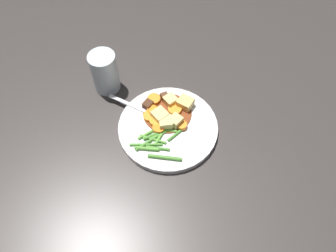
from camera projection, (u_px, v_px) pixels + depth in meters
ground_plane at (168, 130)px, 0.84m from camera, size 3.00×3.00×0.00m
dinner_plate at (168, 128)px, 0.84m from camera, size 0.25×0.25×0.02m
stew_sauce at (167, 113)px, 0.85m from camera, size 0.13×0.13×0.00m
carrot_slice_0 at (154, 99)px, 0.87m from camera, size 0.05×0.05×0.01m
carrot_slice_1 at (175, 110)px, 0.85m from camera, size 0.05×0.05×0.01m
carrot_slice_2 at (152, 110)px, 0.85m from camera, size 0.03×0.03×0.01m
carrot_slice_3 at (182, 126)px, 0.82m from camera, size 0.04×0.04×0.01m
carrot_slice_4 at (159, 128)px, 0.82m from camera, size 0.04×0.04×0.01m
carrot_slice_5 at (150, 116)px, 0.84m from camera, size 0.05×0.05×0.01m
carrot_slice_6 at (156, 121)px, 0.83m from camera, size 0.04×0.04×0.01m
potato_chunk_0 at (176, 121)px, 0.82m from camera, size 0.04×0.04×0.03m
potato_chunk_1 at (160, 116)px, 0.83m from camera, size 0.05×0.05×0.03m
potato_chunk_2 at (185, 103)px, 0.85m from camera, size 0.05×0.05×0.03m
potato_chunk_3 at (166, 121)px, 0.82m from camera, size 0.04×0.04×0.03m
potato_chunk_4 at (171, 101)px, 0.86m from camera, size 0.04×0.04×0.02m
meat_chunk_0 at (148, 105)px, 0.86m from camera, size 0.03×0.03×0.02m
meat_chunk_1 at (165, 97)px, 0.87m from camera, size 0.02×0.02×0.02m
green_bean_0 at (177, 134)px, 0.81m from camera, size 0.05×0.05×0.01m
green_bean_1 at (158, 148)px, 0.79m from camera, size 0.01×0.06×0.01m
green_bean_2 at (146, 145)px, 0.80m from camera, size 0.01×0.08×0.01m
green_bean_3 at (147, 143)px, 0.80m from camera, size 0.05×0.05×0.01m
green_bean_4 at (156, 134)px, 0.81m from camera, size 0.04×0.06×0.01m
green_bean_5 at (168, 131)px, 0.82m from camera, size 0.01×0.06×0.01m
green_bean_6 at (148, 133)px, 0.82m from camera, size 0.04×0.05×0.01m
green_bean_7 at (162, 134)px, 0.81m from camera, size 0.07×0.03×0.01m
green_bean_8 at (153, 139)px, 0.81m from camera, size 0.02×0.07×0.01m
green_bean_9 at (160, 134)px, 0.81m from camera, size 0.04×0.05×0.01m
green_bean_10 at (163, 157)px, 0.78m from camera, size 0.01×0.08×0.01m
green_bean_11 at (147, 149)px, 0.79m from camera, size 0.01×0.06×0.01m
fork at (139, 109)px, 0.86m from camera, size 0.08×0.17×0.00m
water_glass at (105, 72)px, 0.87m from camera, size 0.07×0.07×0.12m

